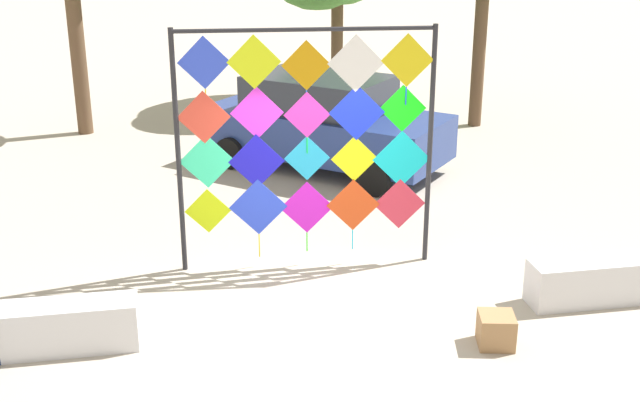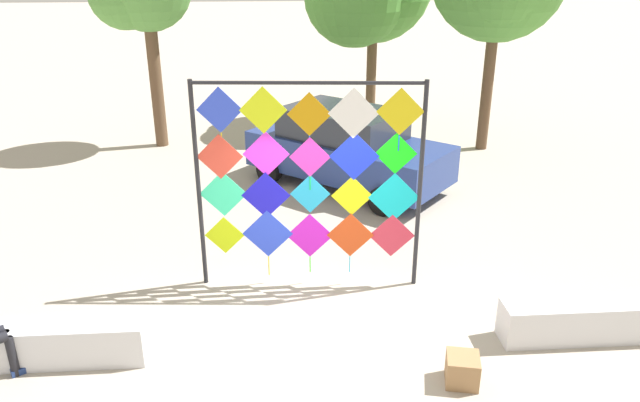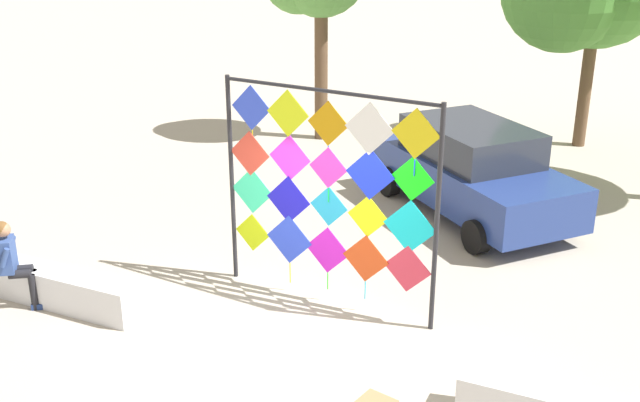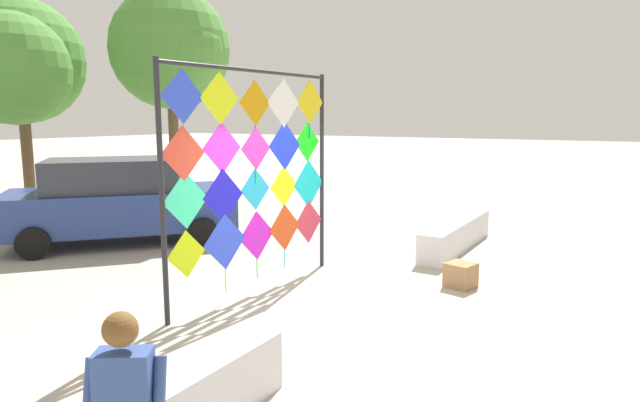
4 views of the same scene
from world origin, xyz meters
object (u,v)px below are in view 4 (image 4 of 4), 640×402
(seated_vendor, at_px, (129,392))
(tree_broadleaf, at_px, (15,64))
(kite_display_rack, at_px, (256,165))
(parked_car, at_px, (120,200))
(tree_palm_like, at_px, (169,47))
(cardboard_box_large, at_px, (461,275))

(seated_vendor, distance_m, tree_broadleaf, 13.98)
(kite_display_rack, relative_size, parked_car, 0.73)
(parked_car, relative_size, tree_broadleaf, 0.81)
(seated_vendor, height_order, tree_palm_like, tree_palm_like)
(seated_vendor, xyz_separation_m, tree_palm_like, (9.23, 9.08, 3.77))
(tree_broadleaf, distance_m, tree_palm_like, 4.09)
(seated_vendor, bearing_deg, tree_palm_like, 44.52)
(kite_display_rack, distance_m, tree_palm_like, 9.04)
(parked_car, height_order, cardboard_box_large, parked_car)
(parked_car, bearing_deg, seated_vendor, -128.57)
(seated_vendor, bearing_deg, kite_display_rack, 27.11)
(kite_display_rack, relative_size, seated_vendor, 2.44)
(kite_display_rack, height_order, cardboard_box_large, kite_display_rack)
(parked_car, relative_size, cardboard_box_large, 11.61)
(kite_display_rack, bearing_deg, tree_broadleaf, 76.92)
(cardboard_box_large, xyz_separation_m, tree_palm_like, (3.35, 9.57, 4.41))
(seated_vendor, xyz_separation_m, tree_broadleaf, (6.43, 12.00, 3.20))
(parked_car, bearing_deg, kite_display_rack, -103.81)
(kite_display_rack, bearing_deg, parked_car, 76.19)
(cardboard_box_large, height_order, tree_palm_like, tree_palm_like)
(seated_vendor, bearing_deg, tree_broadleaf, 61.83)
(tree_broadleaf, bearing_deg, tree_palm_like, -46.16)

